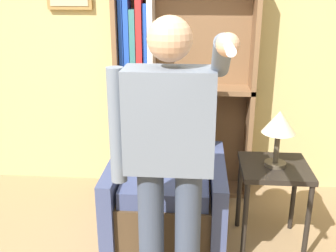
{
  "coord_description": "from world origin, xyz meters",
  "views": [
    {
      "loc": [
        0.33,
        -1.48,
        1.8
      ],
      "look_at": [
        0.15,
        0.78,
        1.01
      ],
      "focal_mm": 42.0,
      "sensor_mm": 36.0,
      "label": 1
    }
  ],
  "objects_px": {
    "side_table": "(274,179)",
    "bookcase": "(166,93)",
    "person_standing": "(169,150)",
    "table_lamp": "(279,126)",
    "armchair": "(168,188)"
  },
  "relations": [
    {
      "from": "side_table",
      "to": "bookcase",
      "type": "bearing_deg",
      "value": 135.99
    },
    {
      "from": "bookcase",
      "to": "person_standing",
      "type": "bearing_deg",
      "value": -84.48
    },
    {
      "from": "person_standing",
      "to": "side_table",
      "type": "bearing_deg",
      "value": 40.69
    },
    {
      "from": "table_lamp",
      "to": "side_table",
      "type": "bearing_deg",
      "value": 0.0
    },
    {
      "from": "person_standing",
      "to": "side_table",
      "type": "relative_size",
      "value": 2.65
    },
    {
      "from": "armchair",
      "to": "side_table",
      "type": "distance_m",
      "value": 0.78
    },
    {
      "from": "armchair",
      "to": "side_table",
      "type": "height_order",
      "value": "armchair"
    },
    {
      "from": "armchair",
      "to": "person_standing",
      "type": "xyz_separation_m",
      "value": [
        0.06,
        -0.69,
        0.6
      ]
    },
    {
      "from": "person_standing",
      "to": "table_lamp",
      "type": "xyz_separation_m",
      "value": [
        0.7,
        0.6,
        -0.05
      ]
    },
    {
      "from": "side_table",
      "to": "table_lamp",
      "type": "bearing_deg",
      "value": 180.0
    },
    {
      "from": "bookcase",
      "to": "side_table",
      "type": "relative_size",
      "value": 3.06
    },
    {
      "from": "bookcase",
      "to": "person_standing",
      "type": "height_order",
      "value": "bookcase"
    },
    {
      "from": "side_table",
      "to": "person_standing",
      "type": "bearing_deg",
      "value": -139.31
    },
    {
      "from": "person_standing",
      "to": "table_lamp",
      "type": "height_order",
      "value": "person_standing"
    },
    {
      "from": "side_table",
      "to": "table_lamp",
      "type": "xyz_separation_m",
      "value": [
        -0.0,
        0.0,
        0.4
      ]
    }
  ]
}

